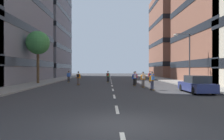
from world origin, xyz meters
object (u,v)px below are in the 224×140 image
at_px(skater_6, 78,77).
at_px(skater_2, 108,76).
at_px(skater_1, 150,76).
at_px(skater_10, 135,77).
at_px(parked_car_near, 197,85).
at_px(skater_8, 152,77).
at_px(skater_5, 134,78).
at_px(skater_7, 69,76).
at_px(skater_0, 143,78).
at_px(streetlamp_right, 187,53).
at_px(skater_3, 152,80).
at_px(street_tree_near, 38,43).

bearing_deg(skater_6, skater_2, 52.83).
distance_m(skater_1, skater_10, 4.19).
xyz_separation_m(parked_car_near, skater_8, (-1.90, 9.61, 0.29)).
relative_size(skater_5, skater_8, 1.00).
bearing_deg(skater_10, skater_2, 130.08).
height_order(skater_6, skater_7, same).
xyz_separation_m(skater_6, skater_7, (-2.30, 5.38, 0.00)).
bearing_deg(skater_6, skater_0, -25.89).
height_order(skater_0, skater_10, same).
relative_size(parked_car_near, skater_6, 2.47).
relative_size(skater_6, skater_7, 1.00).
height_order(streetlamp_right, skater_2, streetlamp_right).
height_order(skater_2, skater_7, same).
xyz_separation_m(skater_7, skater_10, (9.87, -4.71, -0.03)).
bearing_deg(skater_2, streetlamp_right, -31.32).
bearing_deg(skater_7, skater_0, -42.13).
height_order(skater_1, skater_6, same).
xyz_separation_m(skater_2, skater_3, (4.41, -11.84, 0.00)).
bearing_deg(skater_10, skater_1, 51.38).
distance_m(streetlamp_right, skater_5, 7.48).
xyz_separation_m(skater_1, skater_7, (-12.48, 1.44, 0.00)).
height_order(parked_car_near, skater_1, skater_1).
distance_m(streetlamp_right, skater_1, 6.92).
distance_m(skater_3, skater_6, 10.67).
relative_size(street_tree_near, skater_0, 4.04).
distance_m(parked_car_near, skater_5, 8.62).
height_order(skater_1, skater_3, same).
relative_size(streetlamp_right, skater_1, 3.65).
bearing_deg(street_tree_near, skater_1, 8.13).
xyz_separation_m(street_tree_near, skater_10, (13.38, -0.99, -4.67)).
height_order(skater_0, skater_7, same).
height_order(street_tree_near, skater_3, street_tree_near).
xyz_separation_m(skater_1, skater_3, (-1.92, -10.70, 0.00)).
bearing_deg(street_tree_near, skater_5, -15.17).
distance_m(street_tree_near, skater_5, 14.17).
xyz_separation_m(street_tree_near, skater_1, (15.99, 2.28, -4.64)).
bearing_deg(skater_8, skater_7, 157.74).
bearing_deg(parked_car_near, skater_3, 144.58).
bearing_deg(skater_2, skater_1, -10.22).
bearing_deg(skater_8, street_tree_near, 175.54).
bearing_deg(skater_5, streetlamp_right, 7.05).
bearing_deg(skater_5, skater_1, 62.08).
xyz_separation_m(skater_1, skater_10, (-2.62, -3.27, -0.03)).
distance_m(skater_7, skater_10, 10.94).
bearing_deg(skater_8, skater_10, 174.14).
relative_size(skater_1, skater_2, 1.00).
distance_m(skater_2, skater_6, 6.38).
height_order(streetlamp_right, skater_7, streetlamp_right).
height_order(skater_5, skater_6, same).
bearing_deg(skater_8, skater_1, 83.04).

